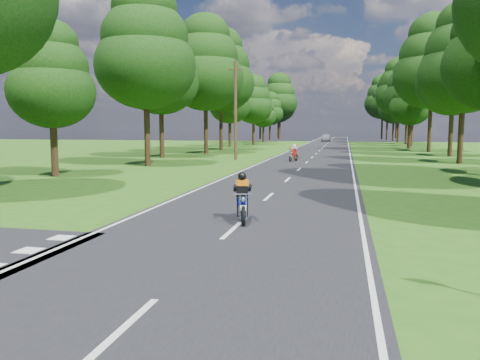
# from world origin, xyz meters

# --- Properties ---
(ground) EXTENTS (160.00, 160.00, 0.00)m
(ground) POSITION_xyz_m (0.00, 0.00, 0.00)
(ground) COLOR #275112
(ground) RESTS_ON ground
(main_road) EXTENTS (7.00, 140.00, 0.02)m
(main_road) POSITION_xyz_m (0.00, 50.00, 0.01)
(main_road) COLOR black
(main_road) RESTS_ON ground
(road_markings) EXTENTS (7.40, 140.00, 0.01)m
(road_markings) POSITION_xyz_m (-0.14, 48.13, 0.02)
(road_markings) COLOR silver
(road_markings) RESTS_ON main_road
(treeline) EXTENTS (40.00, 115.35, 14.78)m
(treeline) POSITION_xyz_m (1.43, 60.06, 8.25)
(treeline) COLOR black
(treeline) RESTS_ON ground
(telegraph_pole) EXTENTS (1.20, 0.26, 8.00)m
(telegraph_pole) POSITION_xyz_m (-6.00, 28.00, 4.07)
(telegraph_pole) COLOR #382616
(telegraph_pole) RESTS_ON ground
(rider_near_blue) EXTENTS (0.95, 1.74, 1.38)m
(rider_near_blue) POSITION_xyz_m (0.00, 3.26, 0.71)
(rider_near_blue) COLOR #0D1891
(rider_near_blue) RESTS_ON main_road
(rider_far_red) EXTENTS (0.88, 1.67, 1.33)m
(rider_far_red) POSITION_xyz_m (-1.10, 26.92, 0.68)
(rider_far_red) COLOR #A91D0D
(rider_far_red) RESTS_ON main_road
(distant_car) EXTENTS (1.82, 4.37, 1.48)m
(distant_car) POSITION_xyz_m (-0.68, 79.63, 0.76)
(distant_car) COLOR #B2B5B9
(distant_car) RESTS_ON main_road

